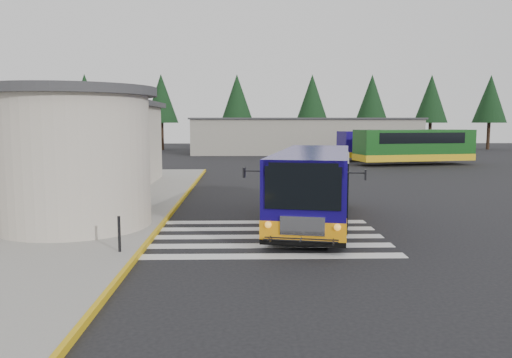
{
  "coord_description": "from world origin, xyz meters",
  "views": [
    {
      "loc": [
        -1.08,
        -16.9,
        3.79
      ],
      "look_at": [
        -0.68,
        -0.5,
        1.89
      ],
      "focal_mm": 35.0,
      "sensor_mm": 36.0,
      "label": 1
    }
  ],
  "objects_px": {
    "transit_bus": "(313,189)",
    "bollard": "(119,234)",
    "pedestrian_a": "(55,216)",
    "far_bus_b": "(414,145)",
    "far_bus_a": "(387,144)",
    "pedestrian_b": "(48,209)"
  },
  "relations": [
    {
      "from": "transit_bus",
      "to": "pedestrian_a",
      "type": "bearing_deg",
      "value": -147.85
    },
    {
      "from": "pedestrian_a",
      "to": "far_bus_a",
      "type": "height_order",
      "value": "far_bus_a"
    },
    {
      "from": "bollard",
      "to": "far_bus_b",
      "type": "bearing_deg",
      "value": 58.08
    },
    {
      "from": "transit_bus",
      "to": "pedestrian_a",
      "type": "distance_m",
      "value": 8.89
    },
    {
      "from": "pedestrian_a",
      "to": "far_bus_b",
      "type": "height_order",
      "value": "far_bus_b"
    },
    {
      "from": "pedestrian_a",
      "to": "bollard",
      "type": "distance_m",
      "value": 2.66
    },
    {
      "from": "pedestrian_a",
      "to": "pedestrian_b",
      "type": "relative_size",
      "value": 0.82
    },
    {
      "from": "pedestrian_a",
      "to": "bollard",
      "type": "bearing_deg",
      "value": -117.4
    },
    {
      "from": "pedestrian_b",
      "to": "bollard",
      "type": "distance_m",
      "value": 3.11
    },
    {
      "from": "transit_bus",
      "to": "far_bus_a",
      "type": "height_order",
      "value": "far_bus_a"
    },
    {
      "from": "transit_bus",
      "to": "bollard",
      "type": "height_order",
      "value": "transit_bus"
    },
    {
      "from": "bollard",
      "to": "far_bus_a",
      "type": "bearing_deg",
      "value": 63.2
    },
    {
      "from": "transit_bus",
      "to": "far_bus_b",
      "type": "xyz_separation_m",
      "value": [
        12.24,
        24.95,
        0.43
      ]
    },
    {
      "from": "pedestrian_b",
      "to": "far_bus_a",
      "type": "xyz_separation_m",
      "value": [
        20.06,
        32.92,
        0.52
      ]
    },
    {
      "from": "pedestrian_a",
      "to": "transit_bus",
      "type": "bearing_deg",
      "value": -66.46
    },
    {
      "from": "pedestrian_a",
      "to": "far_bus_b",
      "type": "relative_size",
      "value": 0.14
    },
    {
      "from": "far_bus_a",
      "to": "pedestrian_b",
      "type": "bearing_deg",
      "value": 139.11
    },
    {
      "from": "far_bus_a",
      "to": "far_bus_b",
      "type": "relative_size",
      "value": 0.92
    },
    {
      "from": "transit_bus",
      "to": "far_bus_a",
      "type": "distance_m",
      "value": 32.23
    },
    {
      "from": "pedestrian_a",
      "to": "far_bus_b",
      "type": "distance_m",
      "value": 34.78
    },
    {
      "from": "bollard",
      "to": "far_bus_b",
      "type": "distance_m",
      "value": 34.63
    },
    {
      "from": "far_bus_a",
      "to": "far_bus_b",
      "type": "height_order",
      "value": "far_bus_b"
    }
  ]
}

